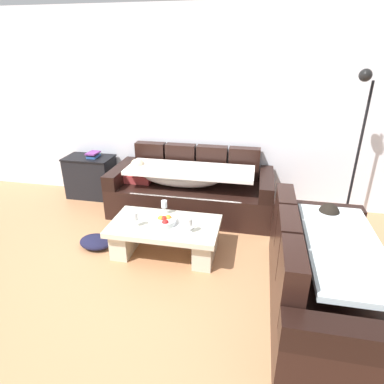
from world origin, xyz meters
name	(u,v)px	position (x,y,z in m)	size (l,w,h in m)	color
ground_plane	(137,281)	(0.00, 0.00, 0.00)	(14.00, 14.00, 0.00)	#B2794F
back_wall	(184,109)	(0.00, 2.15, 1.35)	(9.00, 0.10, 2.70)	white
couch_along_wall	(189,190)	(0.19, 1.62, 0.33)	(2.20, 0.92, 0.88)	black
couch_near_window	(325,276)	(1.75, 0.00, 0.34)	(0.92, 1.89, 0.88)	black
coffee_table	(165,235)	(0.14, 0.54, 0.24)	(1.20, 0.68, 0.38)	beige
fruit_bowl	(164,221)	(0.14, 0.52, 0.42)	(0.28, 0.28, 0.10)	silver
wine_glass_near_left	(135,217)	(-0.15, 0.42, 0.50)	(0.07, 0.07, 0.17)	silver
wine_glass_near_right	(189,223)	(0.45, 0.41, 0.50)	(0.07, 0.07, 0.17)	silver
wine_glass_far_back	(164,205)	(0.08, 0.77, 0.50)	(0.07, 0.07, 0.17)	silver
open_magazine	(181,226)	(0.34, 0.52, 0.39)	(0.28, 0.21, 0.01)	white
side_cabinet	(91,177)	(-1.42, 1.85, 0.32)	(0.72, 0.44, 0.64)	black
book_stack_on_cabinet	(93,155)	(-1.34, 1.86, 0.68)	(0.17, 0.23, 0.08)	#2D569E
floor_lamp	(357,142)	(2.24, 1.66, 1.12)	(0.33, 0.31, 1.95)	black
crumpled_garment	(96,242)	(-0.70, 0.50, 0.06)	(0.40, 0.32, 0.12)	#191933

